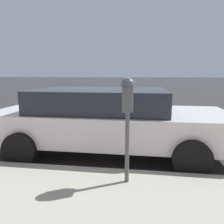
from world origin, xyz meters
TOP-DOWN VIEW (x-y plane):
  - ground_plane at (0.00, 0.00)m, footprint 220.00×220.00m
  - parking_meter at (-2.61, -0.55)m, footprint 0.21×0.19m
  - car_white at (-1.07, -0.01)m, footprint 2.15×4.86m

SIDE VIEW (x-z plane):
  - ground_plane at x=0.00m, z-range 0.00..0.00m
  - car_white at x=-1.07m, z-range 0.06..1.42m
  - parking_meter at x=-2.61m, z-range 0.53..2.03m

